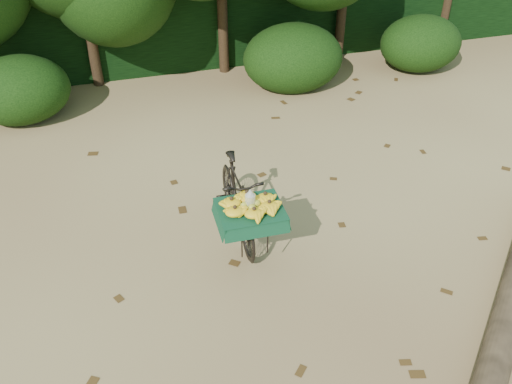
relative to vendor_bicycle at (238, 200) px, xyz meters
name	(u,v)px	position (x,y,z in m)	size (l,w,h in m)	color
ground	(297,257)	(0.50, -0.59, -0.47)	(80.00, 80.00, 0.00)	tan
vendor_bicycle	(238,200)	(0.00, 0.00, 0.00)	(0.68, 1.65, 0.92)	black
hedge_backdrop	(184,9)	(0.50, 5.71, 0.43)	(26.00, 1.80, 1.80)	black
bush_clumps	(237,67)	(1.00, 3.71, -0.02)	(8.80, 1.70, 0.90)	black
leaf_litter	(278,221)	(0.50, 0.06, -0.47)	(7.00, 7.30, 0.01)	#442D12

